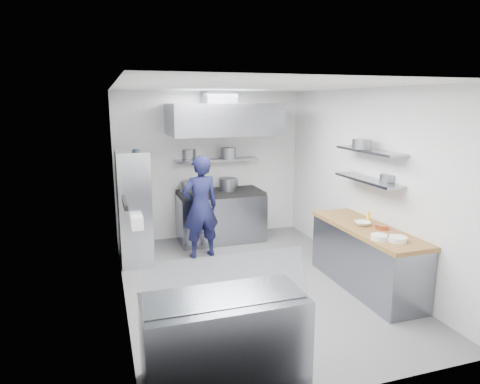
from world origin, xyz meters
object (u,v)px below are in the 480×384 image
object	(u,v)px
wire_rack	(134,206)
display_case	(224,340)
chef	(200,207)
gas_range	(221,217)

from	to	relation	value
wire_rack	display_case	bearing A→B (deg)	-81.42
wire_rack	display_case	distance (m)	3.59
chef	wire_rack	bearing A→B (deg)	-16.56
gas_range	chef	world-z (taller)	chef
chef	wire_rack	xyz separation A→B (m)	(-1.08, 0.16, 0.06)
chef	gas_range	bearing A→B (deg)	-134.88
gas_range	chef	size ratio (longest dim) A/B	0.92
gas_range	display_case	size ratio (longest dim) A/B	1.07
gas_range	wire_rack	bearing A→B (deg)	-160.14
chef	display_case	xyz separation A→B (m)	(-0.55, -3.35, -0.44)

